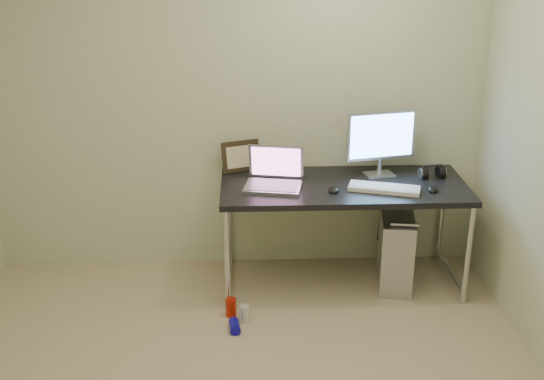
{
  "coord_description": "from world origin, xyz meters",
  "views": [
    {
      "loc": [
        0.07,
        -2.89,
        2.39
      ],
      "look_at": [
        0.23,
        1.04,
        0.85
      ],
      "focal_mm": 45.0,
      "sensor_mm": 36.0,
      "label": 1
    }
  ],
  "objects": [
    {
      "name": "wall_back",
      "position": [
        0.0,
        1.75,
        1.25
      ],
      "size": [
        3.5,
        0.02,
        2.5
      ],
      "primitive_type": "cube",
      "color": "beige",
      "rests_on": "ground"
    },
    {
      "name": "desk",
      "position": [
        0.73,
        1.39,
        0.67
      ],
      "size": [
        1.66,
        0.73,
        0.75
      ],
      "color": "black",
      "rests_on": "ground"
    },
    {
      "name": "tower_computer",
      "position": [
        1.11,
        1.37,
        0.26
      ],
      "size": [
        0.29,
        0.53,
        0.56
      ],
      "rotation": [
        0.0,
        0.0,
        -0.15
      ],
      "color": "silver",
      "rests_on": "ground"
    },
    {
      "name": "cable_a",
      "position": [
        1.06,
        1.7,
        0.4
      ],
      "size": [
        0.01,
        0.16,
        0.69
      ],
      "primitive_type": "cylinder",
      "rotation": [
        0.21,
        0.0,
        0.0
      ],
      "color": "black",
      "rests_on": "ground"
    },
    {
      "name": "cable_b",
      "position": [
        1.15,
        1.68,
        0.38
      ],
      "size": [
        0.02,
        0.11,
        0.71
      ],
      "primitive_type": "cylinder",
      "rotation": [
        0.14,
        0.0,
        0.09
      ],
      "color": "black",
      "rests_on": "ground"
    },
    {
      "name": "can_red",
      "position": [
        -0.04,
        0.96,
        0.06
      ],
      "size": [
        0.09,
        0.09,
        0.12
      ],
      "primitive_type": "cylinder",
      "rotation": [
        0.0,
        0.0,
        -0.45
      ],
      "color": "#AF1C09",
      "rests_on": "ground"
    },
    {
      "name": "can_white",
      "position": [
        0.05,
        0.89,
        0.06
      ],
      "size": [
        0.08,
        0.08,
        0.12
      ],
      "primitive_type": "cylinder",
      "rotation": [
        0.0,
        0.0,
        0.3
      ],
      "color": "silver",
      "rests_on": "ground"
    },
    {
      "name": "can_blue",
      "position": [
        -0.02,
        0.78,
        0.03
      ],
      "size": [
        0.08,
        0.13,
        0.07
      ],
      "primitive_type": "cylinder",
      "rotation": [
        1.57,
        0.0,
        0.12
      ],
      "color": "#120DAD",
      "rests_on": "ground"
    },
    {
      "name": "laptop",
      "position": [
        0.26,
        1.38,
        0.81
      ],
      "size": [
        0.42,
        0.37,
        0.26
      ],
      "rotation": [
        0.0,
        0.0,
        -0.19
      ],
      "color": "#B8B9C1",
      "rests_on": "desk"
    },
    {
      "name": "monitor",
      "position": [
        1.0,
        1.54,
        1.02
      ],
      "size": [
        0.49,
        0.18,
        0.46
      ],
      "rotation": [
        0.0,
        0.0,
        0.21
      ],
      "color": "#B8B9C1",
      "rests_on": "desk"
    },
    {
      "name": "keyboard",
      "position": [
        0.98,
        1.26,
        0.76
      ],
      "size": [
        0.49,
        0.28,
        0.03
      ],
      "primitive_type": "cube",
      "rotation": [
        0.0,
        0.0,
        -0.29
      ],
      "color": "white",
      "rests_on": "desk"
    },
    {
      "name": "mouse_right",
      "position": [
        1.3,
        1.24,
        0.77
      ],
      "size": [
        0.09,
        0.12,
        0.04
      ],
      "primitive_type": "ellipsoid",
      "rotation": [
        0.0,
        0.0,
        -0.18
      ],
      "color": "black",
      "rests_on": "desk"
    },
    {
      "name": "mouse_left",
      "position": [
        0.64,
        1.25,
        0.77
      ],
      "size": [
        0.08,
        0.12,
        0.04
      ],
      "primitive_type": "ellipsoid",
      "rotation": [
        0.0,
        0.0,
        -0.08
      ],
      "color": "black",
      "rests_on": "desk"
    },
    {
      "name": "headphones",
      "position": [
        1.36,
        1.49,
        0.78
      ],
      "size": [
        0.18,
        0.11,
        0.12
      ],
      "rotation": [
        0.0,
        0.0,
        0.14
      ],
      "color": "black",
      "rests_on": "desk"
    },
    {
      "name": "picture_frame",
      "position": [
        0.03,
        1.68,
        0.86
      ],
      "size": [
        0.28,
        0.16,
        0.22
      ],
      "primitive_type": "cube",
      "rotation": [
        -0.21,
        0.0,
        0.34
      ],
      "color": "black",
      "rests_on": "desk"
    },
    {
      "name": "webcam",
      "position": [
        0.38,
        1.62,
        0.84
      ],
      "size": [
        0.05,
        0.04,
        0.12
      ],
      "rotation": [
        0.0,
        0.0,
        -0.28
      ],
      "color": "silver",
      "rests_on": "desk"
    }
  ]
}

